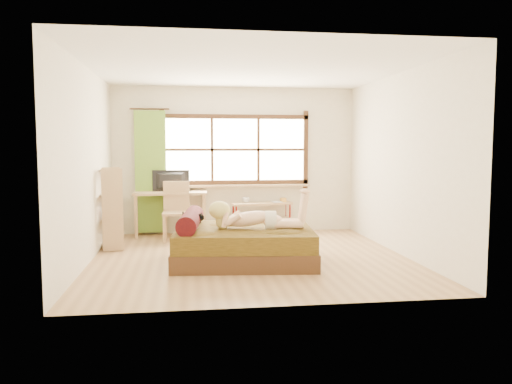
{
  "coord_description": "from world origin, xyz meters",
  "views": [
    {
      "loc": [
        -0.89,
        -7.06,
        1.59
      ],
      "look_at": [
        0.11,
        0.2,
        0.94
      ],
      "focal_mm": 35.0,
      "sensor_mm": 36.0,
      "label": 1
    }
  ],
  "objects": [
    {
      "name": "book",
      "position": [
        0.68,
        2.07,
        0.57
      ],
      "size": [
        0.21,
        0.26,
        0.02
      ],
      "primitive_type": "imported",
      "rotation": [
        0.0,
        0.0,
        0.16
      ],
      "color": "gray",
      "rests_on": "pipe_shelf"
    },
    {
      "name": "bookshelf",
      "position": [
        -2.08,
        0.95,
        0.64
      ],
      "size": [
        0.42,
        0.6,
        1.26
      ],
      "rotation": [
        0.0,
        0.0,
        0.21
      ],
      "color": "tan",
      "rests_on": "floor"
    },
    {
      "name": "wall_back",
      "position": [
        0.0,
        2.25,
        1.35
      ],
      "size": [
        4.5,
        0.0,
        4.5
      ],
      "primitive_type": "plane",
      "rotation": [
        1.57,
        0.0,
        0.0
      ],
      "color": "silver",
      "rests_on": "floor"
    },
    {
      "name": "wall_front",
      "position": [
        0.0,
        -2.25,
        1.35
      ],
      "size": [
        4.5,
        0.0,
        4.5
      ],
      "primitive_type": "plane",
      "rotation": [
        -1.57,
        0.0,
        0.0
      ],
      "color": "silver",
      "rests_on": "floor"
    },
    {
      "name": "kitten",
      "position": [
        -0.84,
        -0.14,
        0.59
      ],
      "size": [
        0.3,
        0.14,
        0.23
      ],
      "primitive_type": null,
      "rotation": [
        0.0,
        0.0,
        -0.1
      ],
      "color": "black",
      "rests_on": "bed"
    },
    {
      "name": "cup",
      "position": [
        0.18,
        2.07,
        0.62
      ],
      "size": [
        0.15,
        0.15,
        0.1
      ],
      "primitive_type": "imported",
      "rotation": [
        0.0,
        0.0,
        0.16
      ],
      "color": "gray",
      "rests_on": "pipe_shelf"
    },
    {
      "name": "pipe_shelf",
      "position": [
        0.49,
        2.07,
        0.42
      ],
      "size": [
        1.16,
        0.46,
        0.64
      ],
      "rotation": [
        0.0,
        0.0,
        0.16
      ],
      "color": "tan",
      "rests_on": "floor"
    },
    {
      "name": "wall_right",
      "position": [
        2.25,
        0.0,
        1.35
      ],
      "size": [
        0.0,
        4.5,
        4.5
      ],
      "primitive_type": "plane",
      "rotation": [
        1.57,
        0.0,
        -1.57
      ],
      "color": "silver",
      "rests_on": "floor"
    },
    {
      "name": "curtain",
      "position": [
        -1.55,
        2.13,
        1.15
      ],
      "size": [
        0.55,
        0.1,
        2.2
      ],
      "primitive_type": "cube",
      "color": "#577C21",
      "rests_on": "wall_back"
    },
    {
      "name": "ceiling",
      "position": [
        0.0,
        0.0,
        2.7
      ],
      "size": [
        4.5,
        4.5,
        0.0
      ],
      "primitive_type": "plane",
      "rotation": [
        3.14,
        0.0,
        0.0
      ],
      "color": "white",
      "rests_on": "wall_back"
    },
    {
      "name": "bed",
      "position": [
        -0.16,
        -0.24,
        0.26
      ],
      "size": [
        2.04,
        1.7,
        0.72
      ],
      "rotation": [
        0.0,
        0.0,
        -0.1
      ],
      "color": "#362610",
      "rests_on": "floor"
    },
    {
      "name": "desk",
      "position": [
        -1.19,
        1.95,
        0.7
      ],
      "size": [
        1.3,
        0.62,
        0.8
      ],
      "rotation": [
        0.0,
        0.0,
        -0.02
      ],
      "color": "tan",
      "rests_on": "floor"
    },
    {
      "name": "floor",
      "position": [
        0.0,
        0.0,
        0.0
      ],
      "size": [
        4.5,
        4.5,
        0.0
      ],
      "primitive_type": "plane",
      "color": "#9E754C",
      "rests_on": "ground"
    },
    {
      "name": "chair",
      "position": [
        -1.09,
        1.59,
        0.56
      ],
      "size": [
        0.46,
        0.46,
        1.01
      ],
      "rotation": [
        0.0,
        0.0,
        -0.02
      ],
      "color": "tan",
      "rests_on": "floor"
    },
    {
      "name": "woman",
      "position": [
        0.03,
        -0.29,
        0.76
      ],
      "size": [
        1.36,
        0.51,
        0.57
      ],
      "primitive_type": null,
      "rotation": [
        0.0,
        0.0,
        -0.1
      ],
      "color": "beige",
      "rests_on": "bed"
    },
    {
      "name": "monitor",
      "position": [
        -1.19,
        2.0,
        0.99
      ],
      "size": [
        0.66,
        0.1,
        0.38
      ],
      "primitive_type": "imported",
      "rotation": [
        0.0,
        0.0,
        3.12
      ],
      "color": "black",
      "rests_on": "desk"
    },
    {
      "name": "wall_left",
      "position": [
        -2.25,
        0.0,
        1.35
      ],
      "size": [
        0.0,
        4.5,
        4.5
      ],
      "primitive_type": "plane",
      "rotation": [
        1.57,
        0.0,
        1.57
      ],
      "color": "silver",
      "rests_on": "floor"
    },
    {
      "name": "window",
      "position": [
        0.0,
        2.22,
        1.51
      ],
      "size": [
        2.8,
        0.16,
        1.46
      ],
      "color": "#FFEDBF",
      "rests_on": "wall_back"
    }
  ]
}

